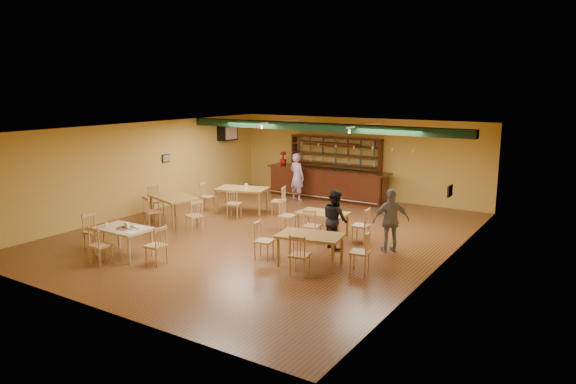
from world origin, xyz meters
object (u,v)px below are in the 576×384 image
Objects in this scene: bar_counter at (327,184)px; near_table at (124,242)px; dining_table_a at (242,200)px; patron_right_a at (335,219)px; dining_table_b at (323,224)px; dining_table_c at (174,209)px; dining_table_d at (310,250)px; patron_bar at (297,177)px.

near_table is at bearing -96.53° from bar_counter.
dining_table_a is 1.06× the size of patron_right_a.
bar_counter reaches higher than dining_table_b.
patron_right_a is (3.11, -5.32, 0.21)m from bar_counter.
dining_table_c is 5.45m from patron_right_a.
dining_table_b is 2.47m from dining_table_d.
bar_counter reaches higher than dining_table_a.
dining_table_d is (5.55, -1.16, -0.04)m from dining_table_c.
dining_table_c is 1.10× the size of dining_table_d.
dining_table_c is 0.94× the size of patron_bar.
dining_table_b is 1.21m from patron_right_a.
patron_right_a is at bearing 39.43° from near_table.
bar_counter is 6.11m from dining_table_c.
dining_table_b is at bearing -10.18° from patron_right_a.
patron_bar reaches higher than near_table.
dining_table_d is 4.65m from near_table.
near_table is at bearing -131.44° from dining_table_b.
dining_table_d is 7.25m from patron_bar.
near_table is (1.32, -3.08, -0.04)m from dining_table_c.
dining_table_a is 1.21× the size of near_table.
dining_table_c is at bearing -112.27° from bar_counter.
dining_table_d is at bearing -53.14° from dining_table_a.
bar_counter is 2.76× the size of patron_bar.
dining_table_d is at bearing -64.62° from bar_counter.
dining_table_c is 5.67m from dining_table_d.
dining_table_b is 4.87m from patron_bar.
dining_table_a reaches higher than near_table.
dining_table_c reaches higher than near_table.
near_table is (0.36, -5.29, -0.05)m from dining_table_a.
bar_counter is 7.54m from dining_table_d.
patron_bar is at bearing 88.43° from near_table.
near_table is 0.88× the size of patron_right_a.
dining_table_a is 1.01× the size of dining_table_c.
dining_table_d is at bearing 129.61° from patron_right_a.
dining_table_a is 5.70m from dining_table_d.
dining_table_c is 5.08m from patron_bar.
dining_table_b is 0.93× the size of dining_table_d.
dining_table_b is at bearing -62.97° from bar_counter.
near_table is 5.35m from patron_right_a.
patron_right_a reaches higher than dining_table_d.
patron_right_a is at bearing 21.83° from dining_table_c.
patron_right_a is at bearing -59.72° from bar_counter.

